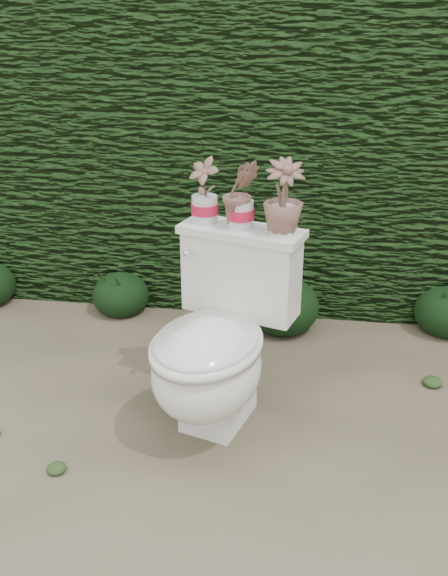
# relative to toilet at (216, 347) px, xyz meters

# --- Properties ---
(ground) EXTENTS (60.00, 60.00, 0.00)m
(ground) POSITION_rel_toilet_xyz_m (0.21, -0.10, -0.36)
(ground) COLOR #7B6F55
(ground) RESTS_ON ground
(hedge) EXTENTS (8.00, 1.00, 1.60)m
(hedge) POSITION_rel_toilet_xyz_m (0.21, 1.50, 0.44)
(hedge) COLOR #1E3D14
(hedge) RESTS_ON ground
(toilet) EXTENTS (0.63, 0.78, 0.78)m
(toilet) POSITION_rel_toilet_xyz_m (0.00, 0.00, 0.00)
(toilet) COLOR silver
(toilet) RESTS_ON ground
(potted_plant_left) EXTENTS (0.16, 0.14, 0.25)m
(potted_plant_left) POSITION_rel_toilet_xyz_m (-0.09, 0.28, 0.55)
(potted_plant_left) COLOR #326720
(potted_plant_left) RESTS_ON toilet
(potted_plant_center) EXTENTS (0.17, 0.15, 0.26)m
(potted_plant_center) POSITION_rel_toilet_xyz_m (0.06, 0.23, 0.55)
(potted_plant_center) COLOR #326720
(potted_plant_center) RESTS_ON toilet
(potted_plant_right) EXTENTS (0.19, 0.19, 0.28)m
(potted_plant_right) POSITION_rel_toilet_xyz_m (0.23, 0.18, 0.56)
(potted_plant_right) COLOR #326720
(potted_plant_right) RESTS_ON toilet
(liriope_clump_2) EXTENTS (0.31, 0.31, 0.25)m
(liriope_clump_2) POSITION_rel_toilet_xyz_m (-0.69, 0.94, -0.23)
(liriope_clump_2) COLOR black
(liriope_clump_2) RESTS_ON ground
(liriope_clump_3) EXTENTS (0.38, 0.38, 0.31)m
(liriope_clump_3) POSITION_rel_toilet_xyz_m (0.22, 0.87, -0.20)
(liriope_clump_3) COLOR black
(liriope_clump_3) RESTS_ON ground
(liriope_clump_4) EXTENTS (0.34, 0.34, 0.27)m
(liriope_clump_4) POSITION_rel_toilet_xyz_m (1.07, 0.97, -0.22)
(liriope_clump_4) COLOR black
(liriope_clump_4) RESTS_ON ground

